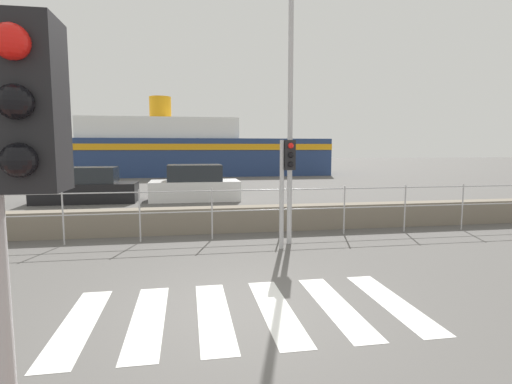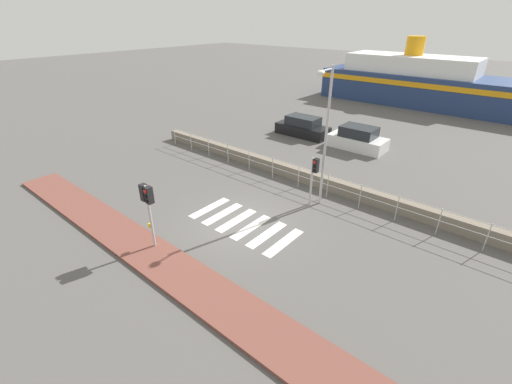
{
  "view_description": "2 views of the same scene",
  "coord_description": "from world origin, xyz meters",
  "px_view_note": "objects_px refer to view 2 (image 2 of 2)",
  "views": [
    {
      "loc": [
        -0.61,
        -5.41,
        2.34
      ],
      "look_at": [
        0.68,
        2.0,
        1.5
      ],
      "focal_mm": 28.0,
      "sensor_mm": 36.0,
      "label": 1
    },
    {
      "loc": [
        9.07,
        -9.73,
        8.49
      ],
      "look_at": [
        0.07,
        1.0,
        1.2
      ],
      "focal_mm": 24.0,
      "sensor_mm": 36.0,
      "label": 2
    }
  ],
  "objects_px": {
    "traffic_light_far": "(314,172)",
    "parked_car_white": "(358,139)",
    "parked_car_black": "(303,127)",
    "traffic_light_near": "(148,200)",
    "ferry_boat": "(429,85)",
    "streetlamp": "(325,126)"
  },
  "relations": [
    {
      "from": "ferry_boat",
      "to": "streetlamp",
      "type": "bearing_deg",
      "value": -84.7
    },
    {
      "from": "traffic_light_far",
      "to": "parked_car_white",
      "type": "relative_size",
      "value": 0.64
    },
    {
      "from": "parked_car_black",
      "to": "parked_car_white",
      "type": "distance_m",
      "value": 4.6
    },
    {
      "from": "traffic_light_far",
      "to": "streetlamp",
      "type": "xyz_separation_m",
      "value": [
        0.19,
        0.26,
        2.22
      ]
    },
    {
      "from": "ferry_boat",
      "to": "parked_car_white",
      "type": "bearing_deg",
      "value": -89.02
    },
    {
      "from": "parked_car_black",
      "to": "streetlamp",
      "type": "bearing_deg",
      "value": -52.95
    },
    {
      "from": "parked_car_black",
      "to": "ferry_boat",
      "type": "bearing_deg",
      "value": 75.7
    },
    {
      "from": "traffic_light_near",
      "to": "traffic_light_far",
      "type": "height_order",
      "value": "traffic_light_near"
    },
    {
      "from": "traffic_light_near",
      "to": "parked_car_black",
      "type": "height_order",
      "value": "traffic_light_near"
    },
    {
      "from": "streetlamp",
      "to": "traffic_light_near",
      "type": "bearing_deg",
      "value": -113.6
    },
    {
      "from": "streetlamp",
      "to": "parked_car_white",
      "type": "relative_size",
      "value": 1.68
    },
    {
      "from": "parked_car_black",
      "to": "parked_car_white",
      "type": "bearing_deg",
      "value": -0.0
    },
    {
      "from": "traffic_light_near",
      "to": "ferry_boat",
      "type": "bearing_deg",
      "value": 88.57
    },
    {
      "from": "streetlamp",
      "to": "parked_car_black",
      "type": "bearing_deg",
      "value": 127.05
    },
    {
      "from": "ferry_boat",
      "to": "traffic_light_near",
      "type": "bearing_deg",
      "value": -91.43
    },
    {
      "from": "traffic_light_near",
      "to": "parked_car_white",
      "type": "distance_m",
      "value": 16.36
    },
    {
      "from": "parked_car_black",
      "to": "parked_car_white",
      "type": "xyz_separation_m",
      "value": [
        4.6,
        -0.0,
        0.03
      ]
    },
    {
      "from": "traffic_light_far",
      "to": "parked_car_black",
      "type": "bearing_deg",
      "value": 125.46
    },
    {
      "from": "traffic_light_far",
      "to": "ferry_boat",
      "type": "bearing_deg",
      "value": 94.82
    },
    {
      "from": "traffic_light_far",
      "to": "parked_car_white",
      "type": "distance_m",
      "value": 9.41
    },
    {
      "from": "traffic_light_near",
      "to": "parked_car_black",
      "type": "bearing_deg",
      "value": 102.1
    },
    {
      "from": "streetlamp",
      "to": "ferry_boat",
      "type": "height_order",
      "value": "streetlamp"
    }
  ]
}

